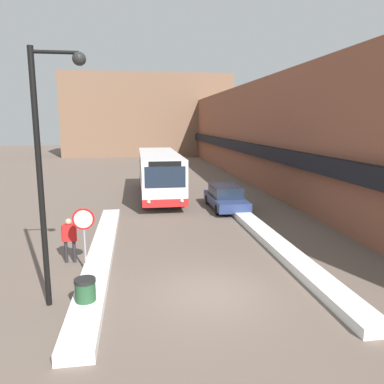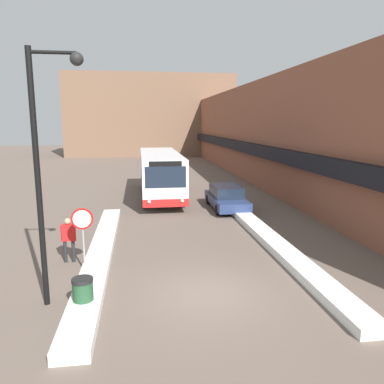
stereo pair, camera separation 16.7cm
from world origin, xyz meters
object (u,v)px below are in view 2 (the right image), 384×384
object	(u,v)px
parked_car_front	(226,197)
street_lamp	(46,154)
stop_sign	(82,226)
city_bus	(160,173)
pedestrian	(68,236)
trash_bin	(83,294)

from	to	relation	value
parked_car_front	street_lamp	bearing A→B (deg)	-124.43
parked_car_front	stop_sign	xyz separation A→B (m)	(-7.20, -8.90, 0.96)
street_lamp	city_bus	bearing A→B (deg)	75.76
street_lamp	pedestrian	world-z (taller)	street_lamp
pedestrian	trash_bin	bearing A→B (deg)	-72.03
street_lamp	trash_bin	distance (m)	4.00
city_bus	trash_bin	world-z (taller)	city_bus
parked_car_front	stop_sign	bearing A→B (deg)	-128.96
city_bus	trash_bin	distance (m)	16.35
stop_sign	street_lamp	bearing A→B (deg)	-101.98
trash_bin	stop_sign	bearing A→B (deg)	97.12
city_bus	trash_bin	size ratio (longest dim) A/B	11.63
city_bus	stop_sign	world-z (taller)	city_bus
street_lamp	stop_sign	bearing A→B (deg)	78.02
city_bus	street_lamp	world-z (taller)	street_lamp
stop_sign	trash_bin	distance (m)	3.12
stop_sign	city_bus	bearing A→B (deg)	75.37
parked_car_front	street_lamp	size ratio (longest dim) A/B	0.66
trash_bin	parked_car_front	bearing A→B (deg)	59.81
city_bus	pedestrian	distance (m)	12.82
stop_sign	trash_bin	world-z (taller)	stop_sign
street_lamp	trash_bin	world-z (taller)	street_lamp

